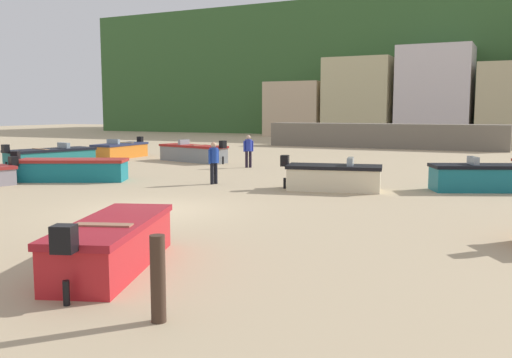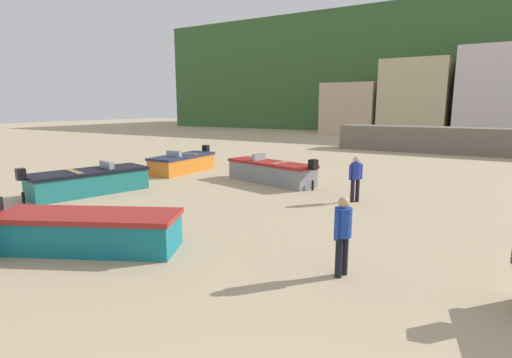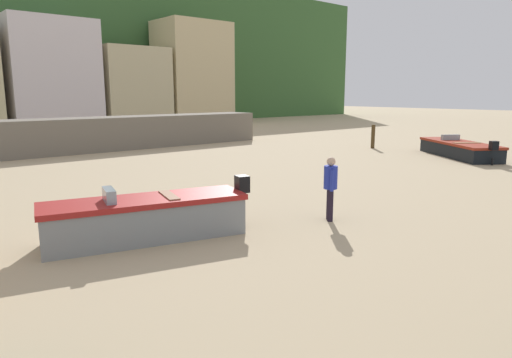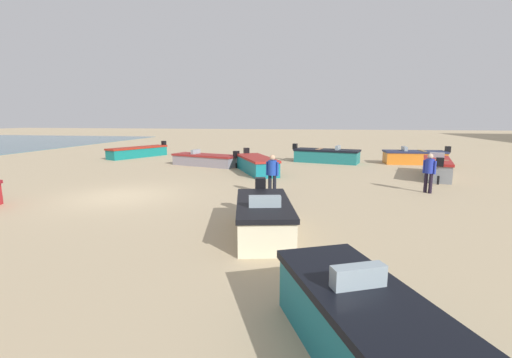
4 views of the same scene
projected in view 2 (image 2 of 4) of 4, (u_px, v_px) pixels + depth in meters
headland_hill at (487, 74)px, 56.70m from camera, size 90.00×32.00×15.78m
harbor_pier at (468, 141)px, 27.61m from camera, size 17.85×2.40×1.85m
townhouse_far_left at (352, 109)px, 48.44m from camera, size 6.39×6.03×6.05m
townhouse_left at (414, 98)px, 44.65m from camera, size 7.06×6.07×8.43m
townhouse_centre_right at (494, 93)px, 40.80m from camera, size 7.19×6.36×9.33m
boat_grey_2 at (271, 172)px, 17.31m from camera, size 4.69×2.33×1.25m
boat_teal_7 at (89, 181)px, 15.19m from camera, size 2.69×4.70×1.22m
boat_orange_8 at (183, 163)px, 20.16m from camera, size 1.60×4.16×1.20m
boat_teal_10 at (87, 231)px, 9.22m from camera, size 4.46×3.12×1.20m
beach_walker_foreground at (343, 230)px, 7.67m from camera, size 0.42×0.53×1.62m
beach_walker_distant at (356, 175)px, 13.74m from camera, size 0.48×0.48×1.62m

